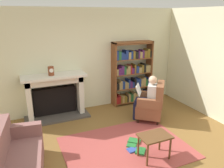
{
  "coord_description": "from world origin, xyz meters",
  "views": [
    {
      "loc": [
        -1.78,
        -3.06,
        2.53
      ],
      "look_at": [
        0.1,
        1.2,
        1.05
      ],
      "focal_mm": 35.34,
      "sensor_mm": 36.0,
      "label": 1
    }
  ],
  "objects_px": {
    "armchair_reading": "(152,104)",
    "side_table": "(155,139)",
    "bookshelf": "(132,74)",
    "sofa_floral": "(13,168)",
    "fireplace": "(55,94)",
    "seated_reader": "(148,96)",
    "mantel_clock": "(51,71)"
  },
  "relations": [
    {
      "from": "seated_reader",
      "to": "sofa_floral",
      "type": "xyz_separation_m",
      "value": [
        -3.07,
        -1.11,
        -0.3
      ]
    },
    {
      "from": "fireplace",
      "to": "bookshelf",
      "type": "height_order",
      "value": "bookshelf"
    },
    {
      "from": "seated_reader",
      "to": "armchair_reading",
      "type": "bearing_deg",
      "value": 90.0
    },
    {
      "from": "fireplace",
      "to": "bookshelf",
      "type": "relative_size",
      "value": 0.87
    },
    {
      "from": "armchair_reading",
      "to": "sofa_floral",
      "type": "xyz_separation_m",
      "value": [
        -3.16,
        -1.04,
        -0.1
      ]
    },
    {
      "from": "bookshelf",
      "to": "side_table",
      "type": "xyz_separation_m",
      "value": [
        -0.92,
        -2.54,
        -0.5
      ]
    },
    {
      "from": "sofa_floral",
      "to": "bookshelf",
      "type": "bearing_deg",
      "value": -47.08
    },
    {
      "from": "armchair_reading",
      "to": "side_table",
      "type": "relative_size",
      "value": 1.73
    },
    {
      "from": "bookshelf",
      "to": "sofa_floral",
      "type": "height_order",
      "value": "bookshelf"
    },
    {
      "from": "armchair_reading",
      "to": "side_table",
      "type": "distance_m",
      "value": 1.56
    },
    {
      "from": "armchair_reading",
      "to": "seated_reader",
      "type": "height_order",
      "value": "seated_reader"
    },
    {
      "from": "sofa_floral",
      "to": "side_table",
      "type": "distance_m",
      "value": 2.36
    },
    {
      "from": "fireplace",
      "to": "bookshelf",
      "type": "distance_m",
      "value": 2.24
    },
    {
      "from": "seated_reader",
      "to": "sofa_floral",
      "type": "height_order",
      "value": "seated_reader"
    },
    {
      "from": "mantel_clock",
      "to": "seated_reader",
      "type": "bearing_deg",
      "value": -25.56
    },
    {
      "from": "fireplace",
      "to": "armchair_reading",
      "type": "bearing_deg",
      "value": -28.98
    },
    {
      "from": "bookshelf",
      "to": "fireplace",
      "type": "bearing_deg",
      "value": -179.17
    },
    {
      "from": "mantel_clock",
      "to": "armchair_reading",
      "type": "distance_m",
      "value": 2.58
    },
    {
      "from": "armchair_reading",
      "to": "seated_reader",
      "type": "relative_size",
      "value": 0.85
    },
    {
      "from": "fireplace",
      "to": "side_table",
      "type": "relative_size",
      "value": 2.82
    },
    {
      "from": "seated_reader",
      "to": "fireplace",
      "type": "bearing_deg",
      "value": -79.79
    },
    {
      "from": "mantel_clock",
      "to": "side_table",
      "type": "relative_size",
      "value": 0.39
    },
    {
      "from": "seated_reader",
      "to": "bookshelf",
      "type": "bearing_deg",
      "value": -150.26
    },
    {
      "from": "mantel_clock",
      "to": "seated_reader",
      "type": "relative_size",
      "value": 0.19
    },
    {
      "from": "mantel_clock",
      "to": "fireplace",
      "type": "bearing_deg",
      "value": 58.84
    },
    {
      "from": "armchair_reading",
      "to": "side_table",
      "type": "xyz_separation_m",
      "value": [
        -0.83,
        -1.32,
        -0.03
      ]
    },
    {
      "from": "armchair_reading",
      "to": "sofa_floral",
      "type": "distance_m",
      "value": 3.33
    },
    {
      "from": "armchair_reading",
      "to": "seated_reader",
      "type": "distance_m",
      "value": 0.23
    },
    {
      "from": "fireplace",
      "to": "sofa_floral",
      "type": "bearing_deg",
      "value": -114.91
    },
    {
      "from": "sofa_floral",
      "to": "fireplace",
      "type": "bearing_deg",
      "value": -16.66
    },
    {
      "from": "mantel_clock",
      "to": "bookshelf",
      "type": "height_order",
      "value": "bookshelf"
    },
    {
      "from": "sofa_floral",
      "to": "side_table",
      "type": "xyz_separation_m",
      "value": [
        2.34,
        -0.29,
        0.07
      ]
    }
  ]
}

